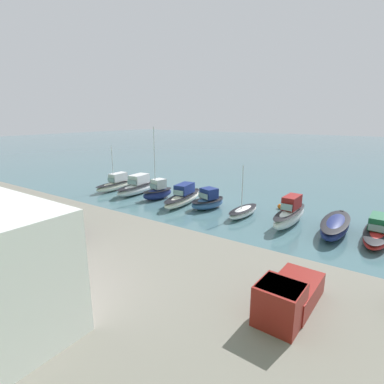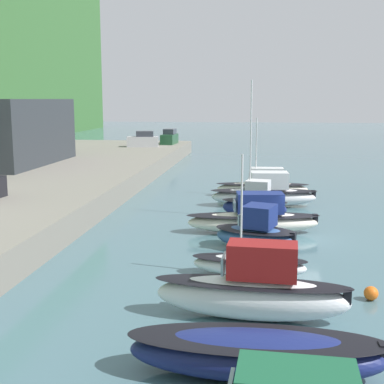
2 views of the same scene
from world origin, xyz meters
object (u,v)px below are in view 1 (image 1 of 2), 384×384
at_px(moored_boat_7, 138,187).
at_px(mooring_buoy_0, 285,200).
at_px(moored_boat_8, 117,184).
at_px(parked_car_0, 54,227).
at_px(moored_boat_3, 243,212).
at_px(moored_boat_4, 208,201).
at_px(pickup_truck_0, 287,297).
at_px(moored_boat_0, 378,231).
at_px(moored_boat_6, 158,192).
at_px(moored_boat_5, 183,197).
at_px(moored_boat_2, 290,214).
at_px(moored_boat_1, 335,226).
at_px(mooring_buoy_1, 280,206).

xyz_separation_m(moored_boat_7, mooring_buoy_0, (-18.88, -7.32, -0.64)).
distance_m(moored_boat_8, parked_car_0, 22.81).
bearing_deg(moored_boat_3, parked_car_0, 71.18).
bearing_deg(mooring_buoy_0, moored_boat_4, 48.91).
relative_size(moored_boat_4, pickup_truck_0, 1.06).
bearing_deg(pickup_truck_0, moored_boat_3, -56.36).
bearing_deg(moored_boat_0, parked_car_0, 45.34).
xyz_separation_m(moored_boat_6, moored_boat_7, (4.33, -0.70, -0.02)).
distance_m(moored_boat_5, mooring_buoy_0, 13.12).
height_order(moored_boat_2, parked_car_0, parked_car_0).
bearing_deg(parked_car_0, moored_boat_6, -159.18).
bearing_deg(moored_boat_4, pickup_truck_0, 149.16).
bearing_deg(parked_car_0, moored_boat_5, -172.36).
distance_m(moored_boat_1, moored_boat_7, 26.03).
xyz_separation_m(moored_boat_1, mooring_buoy_0, (7.14, -7.69, -0.39)).
relative_size(moored_boat_2, moored_boat_6, 0.79).
bearing_deg(moored_boat_7, parked_car_0, 112.22).
bearing_deg(moored_boat_5, moored_boat_4, 175.36).
xyz_separation_m(moored_boat_0, moored_boat_4, (17.45, 0.79, 0.14)).
xyz_separation_m(moored_boat_6, pickup_truck_0, (-22.26, 16.51, 1.57)).
xyz_separation_m(moored_boat_0, moored_boat_6, (25.15, 0.95, 0.26)).
height_order(moored_boat_4, pickup_truck_0, pickup_truck_0).
distance_m(moored_boat_0, moored_boat_1, 3.51).
bearing_deg(moored_boat_5, moored_boat_2, 173.65).
relative_size(moored_boat_2, mooring_buoy_1, 12.71).
relative_size(moored_boat_5, parked_car_0, 1.95).
bearing_deg(mooring_buoy_1, moored_boat_8, 10.56).
bearing_deg(mooring_buoy_1, moored_boat_2, 118.11).
relative_size(moored_boat_0, moored_boat_7, 0.97).
bearing_deg(moored_boat_4, moored_boat_8, 16.50).
relative_size(moored_boat_2, moored_boat_8, 0.95).
bearing_deg(parked_car_0, moored_boat_3, 162.00).
bearing_deg(moored_boat_1, moored_boat_0, -170.77).
bearing_deg(parked_car_0, pickup_truck_0, 98.75).
relative_size(moored_boat_1, moored_boat_5, 0.93).
xyz_separation_m(moored_boat_2, moored_boat_5, (13.26, 0.14, -0.19)).
height_order(moored_boat_4, mooring_buoy_1, moored_boat_4).
height_order(moored_boat_8, mooring_buoy_0, moored_boat_8).
relative_size(moored_boat_4, parked_car_0, 1.17).
bearing_deg(parked_car_0, moored_boat_0, 137.69).
distance_m(moored_boat_5, mooring_buoy_1, 11.80).
bearing_deg(moored_boat_2, parked_car_0, 58.17).
bearing_deg(moored_boat_7, moored_boat_5, 170.70).
xyz_separation_m(moored_boat_5, moored_boat_7, (8.51, -0.68, 0.07)).
xyz_separation_m(moored_boat_5, mooring_buoy_0, (-10.37, -8.00, -0.57)).
distance_m(moored_boat_3, moored_boat_6, 12.45).
relative_size(pickup_truck_0, mooring_buoy_1, 8.15).
relative_size(moored_boat_2, moored_boat_7, 0.90).
height_order(moored_boat_6, parked_car_0, moored_boat_6).
xyz_separation_m(moored_boat_7, moored_boat_8, (4.26, 0.10, -0.09)).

